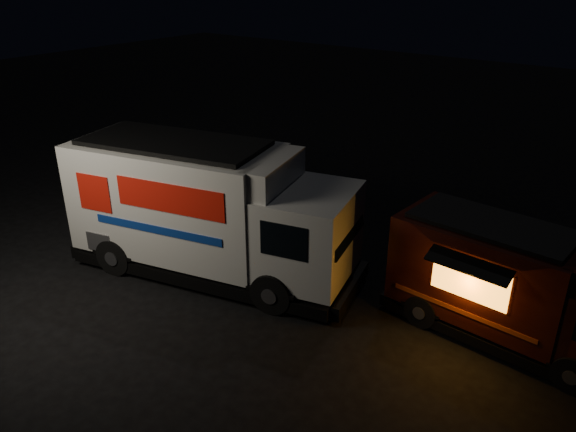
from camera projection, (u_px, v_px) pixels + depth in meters
The scene contains 3 objects.
ground at pixel (213, 286), 14.64m from camera, with size 80.00×80.00×0.00m, color black.
white_truck at pixel (213, 211), 14.64m from camera, with size 7.87×2.69×3.57m, color silver, non-canonical shape.
red_truck at pixel (517, 287), 12.13m from camera, with size 5.63×2.07×2.62m, color #3D140B, non-canonical shape.
Camera 1 is at (9.13, -8.84, 7.75)m, focal length 35.00 mm.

